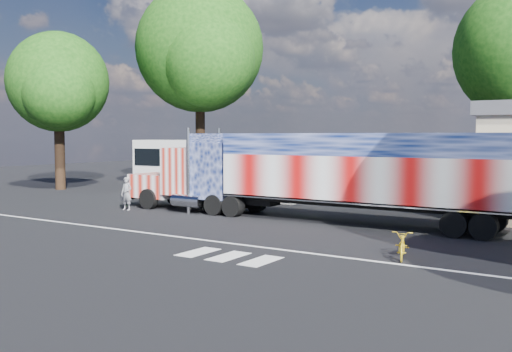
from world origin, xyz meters
The scene contains 8 objects.
ground centered at (0.00, 0.00, 0.00)m, with size 100.00×100.00×0.00m, color black.
lane_markings centered at (1.71, -3.77, 0.01)m, with size 30.00×2.67×0.01m.
semi_truck centered at (2.60, 3.46, 2.13)m, with size 19.43×3.07×4.14m.
coach_bus centered at (-6.82, 9.24, 1.81)m, with size 11.99×2.79×3.49m.
woman centered at (-6.82, 1.50, 0.84)m, with size 0.61×0.40×1.68m, color slate.
bicycle centered at (8.65, -2.16, 0.45)m, with size 0.60×1.72×0.90m, color gold.
tree_nw_a centered at (-12.18, 14.44, 10.12)m, with size 9.86×9.39×14.89m.
tree_w_a centered at (-18.79, 6.98, 7.43)m, with size 7.25×6.91×10.94m.
Camera 1 is at (14.18, -19.04, 3.73)m, focal length 40.00 mm.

